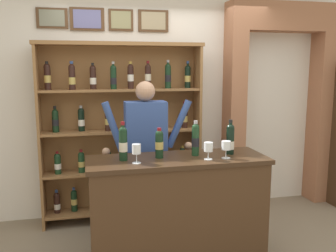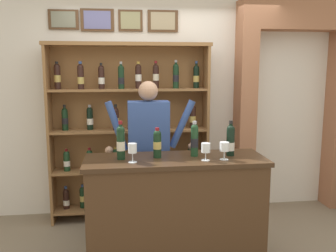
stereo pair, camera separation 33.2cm
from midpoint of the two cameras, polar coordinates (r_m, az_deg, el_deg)
name	(u,v)px [view 2 (the right image)]	position (r m, az deg, el deg)	size (l,w,h in m)	color
back_wall	(168,88)	(4.57, 2.05, 5.93)	(12.00, 0.19, 3.07)	silver
wine_shelf	(130,128)	(4.29, -3.82, -0.37)	(1.87, 0.31, 2.07)	olive
archway_doorway	(290,95)	(4.93, 20.34, 4.58)	(1.43, 0.45, 2.58)	#9E6647
tasting_counter	(175,212)	(3.40, 4.02, -13.26)	(1.60, 0.56, 1.01)	#422B19
shopkeeper	(149,144)	(3.70, -0.46, -2.89)	(0.93, 0.22, 1.66)	#2D3347
tasting_bottle_grappa	(121,142)	(3.17, -4.42, -2.51)	(0.07, 0.07, 0.34)	black
tasting_bottle_brunello	(157,143)	(3.22, 1.26, -2.68)	(0.07, 0.07, 0.27)	black
tasting_bottle_super_tuscan	(194,139)	(3.29, 7.05, -2.11)	(0.07, 0.07, 0.32)	#19381E
tasting_bottle_bianco	(231,140)	(3.37, 12.53, -2.19)	(0.07, 0.07, 0.32)	black
wine_glass_spare	(224,147)	(3.22, 11.74, -3.30)	(0.08, 0.08, 0.16)	silver
wine_glass_center	(206,149)	(3.16, 8.92, -3.57)	(0.08, 0.08, 0.15)	silver
wine_glass_left	(132,149)	(3.06, -2.49, -3.70)	(0.07, 0.07, 0.17)	silver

